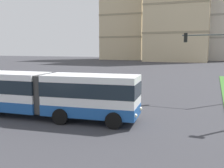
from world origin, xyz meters
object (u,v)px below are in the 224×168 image
car_silver_hatch (88,86)px  apartment_tower_centre (224,6)px  articulated_bus (52,94)px  apartment_tower_west (125,6)px  traffic_light_far_right (213,55)px

car_silver_hatch → apartment_tower_centre: 93.65m
articulated_bus → car_silver_hatch: articulated_bus is taller
apartment_tower_west → articulated_bus: bearing=-74.2°
car_silver_hatch → traffic_light_far_right: size_ratio=0.74×
car_silver_hatch → apartment_tower_centre: (14.78, 90.18, 20.45)m
apartment_tower_centre → car_silver_hatch: bearing=-99.3°
car_silver_hatch → apartment_tower_west: bearing=106.1°
traffic_light_far_right → car_silver_hatch: bearing=178.7°
articulated_bus → apartment_tower_west: (-26.13, 92.44, 20.81)m
car_silver_hatch → articulated_bus: bearing=-77.2°
traffic_light_far_right → apartment_tower_west: bearing=113.4°
car_silver_hatch → apartment_tower_centre: bearing=80.7°
apartment_tower_centre → traffic_light_far_right: bearing=-91.7°
apartment_tower_west → apartment_tower_centre: 39.45m
articulated_bus → car_silver_hatch: size_ratio=2.71×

